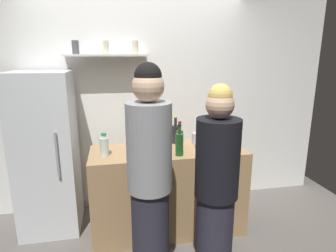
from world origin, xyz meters
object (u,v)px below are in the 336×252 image
person_grey_hoodie (150,182)px  utensil_holder (197,138)px  refrigerator (47,153)px  wine_bottle_green_glass (179,144)px  wine_bottle_dark_glass (175,133)px  baking_pan (214,148)px  water_bottle_plastic (104,146)px  wine_bottle_pale_glass (136,137)px  person_blonde (216,191)px  wine_bottle_amber_glass (180,139)px

person_grey_hoodie → utensil_holder: bearing=-58.5°
refrigerator → utensil_holder: size_ratio=7.90×
utensil_holder → wine_bottle_green_glass: 0.42m
wine_bottle_dark_glass → wine_bottle_green_glass: (-0.05, -0.39, 0.01)m
baking_pan → water_bottle_plastic: 1.09m
refrigerator → wine_bottle_pale_glass: refrigerator is taller
person_blonde → wine_bottle_pale_glass: bearing=-82.9°
wine_bottle_amber_glass → person_blonde: person_blonde is taller
wine_bottle_dark_glass → person_blonde: bearing=-83.9°
wine_bottle_amber_glass → person_grey_hoodie: (-0.41, -0.74, -0.11)m
utensil_holder → wine_bottle_amber_glass: bearing=-153.7°
wine_bottle_pale_glass → wine_bottle_dark_glass: 0.44m
wine_bottle_green_glass → person_blonde: (0.15, -0.60, -0.21)m
water_bottle_plastic → wine_bottle_pale_glass: bearing=31.6°
wine_bottle_green_glass → refrigerator: bearing=159.5°
wine_bottle_green_glass → wine_bottle_amber_glass: (0.05, 0.21, -0.01)m
wine_bottle_green_glass → wine_bottle_amber_glass: wine_bottle_green_glass is taller
wine_bottle_pale_glass → wine_bottle_green_glass: bearing=-39.8°
wine_bottle_dark_glass → water_bottle_plastic: (-0.76, -0.26, -0.01)m
wine_bottle_dark_glass → person_grey_hoodie: size_ratio=0.17×
baking_pan → wine_bottle_green_glass: size_ratio=1.09×
baking_pan → water_bottle_plastic: size_ratio=1.49×
baking_pan → wine_bottle_green_glass: bearing=-170.0°
wine_bottle_green_glass → wine_bottle_dark_glass: bearing=83.0°
wine_bottle_pale_glass → water_bottle_plastic: 0.38m
water_bottle_plastic → wine_bottle_amber_glass: bearing=6.1°
wine_bottle_dark_glass → baking_pan: bearing=-44.1°
baking_pan → wine_bottle_pale_glass: wine_bottle_pale_glass is taller
baking_pan → water_bottle_plastic: water_bottle_plastic is taller
utensil_holder → refrigerator: bearing=173.6°
wine_bottle_dark_glass → wine_bottle_green_glass: size_ratio=0.98×
wine_bottle_pale_glass → wine_bottle_green_glass: 0.50m
person_grey_hoodie → person_blonde: bearing=-119.6°
utensil_holder → water_bottle_plastic: (-0.98, -0.19, 0.04)m
wine_bottle_amber_glass → person_blonde: size_ratio=0.17×
baking_pan → wine_bottle_green_glass: wine_bottle_green_glass is taller
refrigerator → baking_pan: 1.75m
refrigerator → wine_bottle_dark_glass: 1.38m
refrigerator → wine_bottle_dark_glass: size_ratio=5.59×
wine_bottle_pale_glass → person_blonde: 1.09m
wine_bottle_pale_glass → water_bottle_plastic: (-0.32, -0.20, -0.02)m
utensil_holder → person_blonde: 0.94m
utensil_holder → baking_pan: bearing=-66.8°
water_bottle_plastic → person_grey_hoodie: person_grey_hoodie is taller
wine_bottle_dark_glass → person_grey_hoodie: bearing=-113.8°
refrigerator → wine_bottle_amber_glass: refrigerator is taller
utensil_holder → wine_bottle_pale_glass: (-0.66, 0.01, 0.05)m
refrigerator → wine_bottle_green_glass: size_ratio=5.46×
wine_bottle_green_glass → person_blonde: 0.66m
baking_pan → utensil_holder: (-0.11, 0.25, 0.04)m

